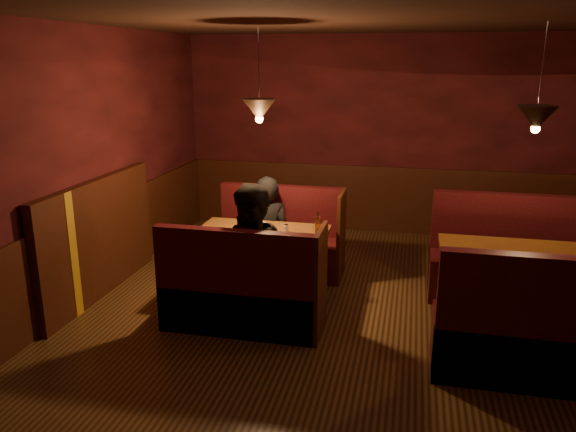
% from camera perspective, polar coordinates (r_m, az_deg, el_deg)
% --- Properties ---
extents(room, '(6.02, 7.02, 2.92)m').
position_cam_1_polar(room, '(5.17, 4.67, -1.20)').
color(room, '#362412').
rests_on(room, ground).
extents(main_table, '(1.41, 0.86, 0.99)m').
position_cam_1_polar(main_table, '(6.09, -2.62, -3.16)').
color(main_table, '#563213').
rests_on(main_table, ground).
extents(main_bench_far, '(1.55, 0.55, 1.06)m').
position_cam_1_polar(main_bench_far, '(6.90, -0.72, -3.02)').
color(main_bench_far, black).
rests_on(main_bench_far, ground).
extents(main_bench_near, '(1.55, 0.55, 1.06)m').
position_cam_1_polar(main_bench_near, '(5.46, -4.66, -8.27)').
color(main_bench_near, black).
rests_on(main_bench_near, ground).
extents(second_table, '(1.45, 0.92, 0.82)m').
position_cam_1_polar(second_table, '(5.70, 22.34, -5.48)').
color(second_table, '#563213').
rests_on(second_table, ground).
extents(second_bench_far, '(1.60, 0.60, 1.14)m').
position_cam_1_polar(second_bench_far, '(6.59, 21.25, -4.80)').
color(second_bench_far, black).
rests_on(second_bench_far, ground).
extents(second_bench_near, '(1.60, 0.60, 1.14)m').
position_cam_1_polar(second_bench_near, '(5.02, 23.97, -11.55)').
color(second_bench_near, black).
rests_on(second_bench_near, ground).
extents(diner_a, '(0.65, 0.50, 1.58)m').
position_cam_1_polar(diner_a, '(6.68, -2.20, 0.39)').
color(diner_a, black).
rests_on(diner_a, ground).
extents(diner_b, '(0.95, 0.79, 1.75)m').
position_cam_1_polar(diner_b, '(5.46, -3.21, -2.17)').
color(diner_b, black).
rests_on(diner_b, ground).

